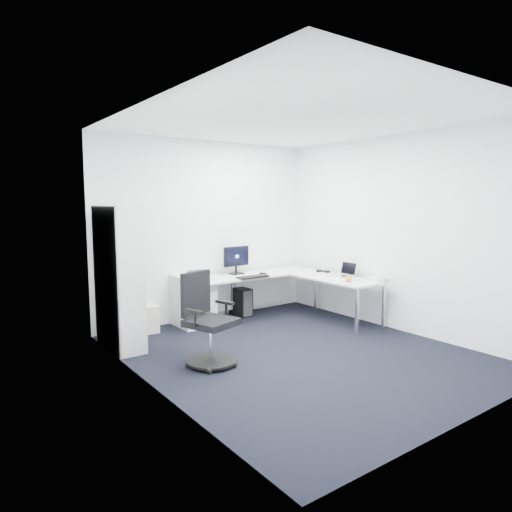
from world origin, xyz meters
TOP-DOWN VIEW (x-y plane):
  - ground at (0.00, 0.00)m, footprint 4.20×4.20m
  - ceiling at (0.00, 0.00)m, footprint 4.20×4.20m
  - wall_back at (0.00, 2.10)m, footprint 3.60×0.02m
  - wall_front at (0.00, -2.10)m, footprint 3.60×0.02m
  - wall_left at (-1.80, 0.00)m, footprint 0.02×4.20m
  - wall_right at (1.80, 0.00)m, footprint 0.02×4.20m
  - l_desk at (0.55, 1.40)m, footprint 2.30×1.29m
  - drawer_pedestal at (-0.42, 1.83)m, footprint 0.48×0.59m
  - bookshelf at (-1.62, 1.45)m, footprint 0.34×0.87m
  - task_chair at (-1.03, 0.25)m, footprint 0.72×0.72m
  - black_pc_tower at (0.47, 1.93)m, footprint 0.20×0.45m
  - beige_pc_tower at (-1.05, 1.93)m, footprint 0.22×0.41m
  - power_strip at (1.03, 2.12)m, footprint 0.37×0.08m
  - monitor at (0.37, 1.87)m, footprint 0.47×0.18m
  - black_keyboard at (0.38, 1.45)m, footprint 0.50×0.19m
  - mouse at (0.66, 1.56)m, footprint 0.07×0.11m
  - desk_phone at (-0.44, 1.73)m, footprint 0.26×0.26m
  - laptop at (1.49, 0.75)m, footprint 0.31×0.30m
  - white_keyboard at (1.20, 0.71)m, footprint 0.14×0.47m
  - headphones at (1.59, 1.22)m, footprint 0.21×0.24m
  - orange_fruit at (1.26, 0.37)m, footprint 0.08×0.08m
  - tissue_box at (1.49, 0.04)m, footprint 0.15×0.26m

SIDE VIEW (x-z plane):
  - ground at x=0.00m, z-range 0.00..0.00m
  - power_strip at x=1.03m, z-range 0.00..0.04m
  - beige_pc_tower at x=-1.05m, z-range 0.00..0.38m
  - black_pc_tower at x=0.47m, z-range 0.00..0.44m
  - l_desk at x=0.55m, z-range 0.00..0.67m
  - drawer_pedestal at x=-0.42m, z-range 0.00..0.73m
  - task_chair at x=-1.03m, z-range 0.00..1.02m
  - white_keyboard at x=1.20m, z-range 0.67..0.69m
  - black_keyboard at x=0.38m, z-range 0.67..0.70m
  - mouse at x=0.66m, z-range 0.67..0.71m
  - headphones at x=1.59m, z-range 0.67..0.73m
  - orange_fruit at x=1.26m, z-range 0.67..0.76m
  - tissue_box at x=1.49m, z-range 0.67..0.76m
  - desk_phone at x=-0.44m, z-range 0.67..0.83m
  - laptop at x=1.49m, z-range 0.67..0.89m
  - bookshelf at x=-1.62m, z-range 0.00..1.75m
  - monitor at x=0.37m, z-range 0.67..1.12m
  - wall_back at x=0.00m, z-range 0.00..2.70m
  - wall_front at x=0.00m, z-range 0.00..2.70m
  - wall_left at x=-1.80m, z-range 0.00..2.70m
  - wall_right at x=1.80m, z-range 0.00..2.70m
  - ceiling at x=0.00m, z-range 2.70..2.70m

